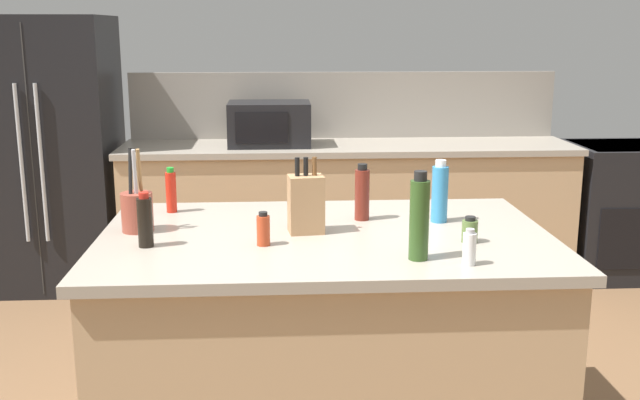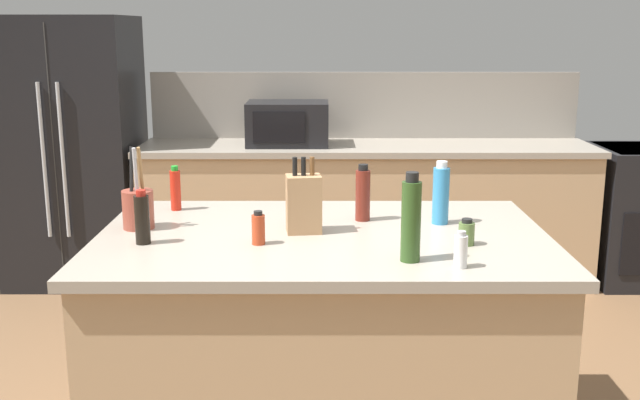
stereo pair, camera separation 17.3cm
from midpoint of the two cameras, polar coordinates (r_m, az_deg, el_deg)
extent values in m
cube|color=tan|center=(5.10, 1.15, -1.20)|extent=(2.98, 0.62, 0.90)
cube|color=#9E9384|center=(5.00, 1.18, 4.03)|extent=(3.02, 0.66, 0.04)
cube|color=gray|center=(5.28, 0.92, 7.24)|extent=(2.98, 0.03, 0.46)
cube|color=tan|center=(3.00, -1.28, -11.64)|extent=(1.64, 1.04, 0.90)
cube|color=#9E9384|center=(2.84, -1.33, -2.98)|extent=(1.70, 1.10, 0.04)
cube|color=black|center=(5.28, -20.79, 3.31)|extent=(0.85, 0.72, 1.78)
cube|color=#2D2D2D|center=(4.94, -22.00, 2.60)|extent=(0.01, 0.00, 1.69)
cylinder|color=#ADB2B7|center=(4.95, -22.73, 2.54)|extent=(0.02, 0.02, 0.98)
cylinder|color=#ADB2B7|center=(4.91, -21.41, 2.58)|extent=(0.02, 0.02, 0.98)
cube|color=black|center=(5.59, 21.27, -0.73)|extent=(0.76, 0.64, 0.92)
cube|color=black|center=(5.50, 21.66, 3.83)|extent=(0.68, 0.58, 0.02)
cube|color=black|center=(4.97, -4.88, 5.81)|extent=(0.53, 0.38, 0.29)
cube|color=black|center=(4.78, -5.52, 5.51)|extent=(0.33, 0.01, 0.20)
cube|color=#A87C54|center=(2.83, -2.83, -0.34)|extent=(0.14, 0.11, 0.22)
cylinder|color=black|center=(2.79, -3.52, 2.53)|extent=(0.02, 0.02, 0.07)
cylinder|color=black|center=(2.80, -2.86, 2.56)|extent=(0.02, 0.02, 0.07)
cylinder|color=brown|center=(2.80, -2.20, 2.58)|extent=(0.02, 0.02, 0.07)
cylinder|color=brown|center=(2.95, -15.40, -0.90)|extent=(0.12, 0.12, 0.15)
cylinder|color=olive|center=(2.93, -15.25, 2.09)|extent=(0.01, 0.05, 0.18)
cylinder|color=black|center=(2.93, -15.91, 2.06)|extent=(0.01, 0.05, 0.18)
cylinder|color=#B2B2B7|center=(2.91, -15.60, 1.99)|extent=(0.01, 0.03, 0.18)
cylinder|color=#567038|center=(2.75, 9.58, -2.39)|extent=(0.06, 0.06, 0.08)
cylinder|color=black|center=(2.73, 9.62, -1.41)|extent=(0.04, 0.04, 0.02)
cylinder|color=maroon|center=(3.01, 1.59, 0.38)|extent=(0.06, 0.06, 0.21)
cylinder|color=black|center=(2.99, 1.60, 2.52)|extent=(0.04, 0.04, 0.02)
cylinder|color=silver|center=(2.48, 9.36, -3.73)|extent=(0.04, 0.04, 0.11)
cylinder|color=#B2B2B7|center=(2.47, 9.41, -2.37)|extent=(0.03, 0.03, 0.02)
cylinder|color=#3384BC|center=(3.00, 7.49, 0.42)|extent=(0.07, 0.07, 0.22)
cylinder|color=white|center=(2.98, 7.56, 2.78)|extent=(0.04, 0.04, 0.03)
cylinder|color=red|center=(3.22, -12.79, 0.57)|extent=(0.04, 0.04, 0.17)
cylinder|color=green|center=(3.20, -12.88, 2.24)|extent=(0.03, 0.03, 0.02)
cylinder|color=black|center=(2.74, -14.96, -1.68)|extent=(0.05, 0.05, 0.18)
cylinder|color=#B22319|center=(2.71, -15.08, 0.34)|extent=(0.03, 0.03, 0.02)
cylinder|color=#2D4C1E|center=(2.50, 5.61, -1.57)|extent=(0.07, 0.07, 0.27)
cylinder|color=black|center=(2.47, 5.69, 1.83)|extent=(0.04, 0.04, 0.03)
cylinder|color=#B73D1E|center=(2.68, -6.19, -2.35)|extent=(0.05, 0.05, 0.11)
cylinder|color=black|center=(2.67, -6.22, -1.08)|extent=(0.03, 0.03, 0.02)
camera|label=1|loc=(0.09, -91.57, -0.36)|focal=42.00mm
camera|label=2|loc=(0.09, 88.43, 0.36)|focal=42.00mm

